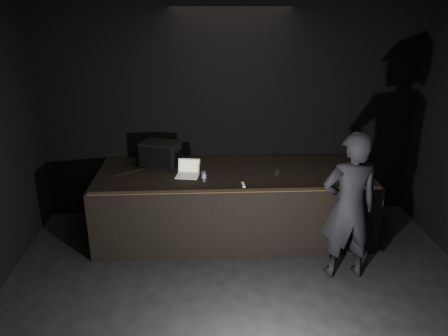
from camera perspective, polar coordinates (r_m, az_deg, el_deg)
room_walls at (r=3.55m, az=4.34°, el=-0.93°), size 6.10×7.10×3.52m
stage_riser at (r=6.65m, az=1.15°, el=-4.56°), size 4.00×1.50×1.00m
riser_lip at (r=5.79m, az=1.67°, el=-2.99°), size 3.92×0.10×0.01m
stage_monitor at (r=6.74m, az=-8.35°, el=1.86°), size 0.65×0.56×0.37m
cable at (r=6.62m, az=-11.35°, el=-0.32°), size 0.66×0.49×0.02m
laptop at (r=6.33m, az=-4.72°, el=-0.45°), size 0.36×0.34×0.22m
beer_can at (r=6.10m, az=-2.64°, el=-1.07°), size 0.06×0.06×0.15m
plastic_cup at (r=6.34m, az=6.94°, el=-0.64°), size 0.07×0.07×0.09m
wii_remote at (r=5.96m, az=2.52°, el=-2.22°), size 0.05×0.16×0.03m
person at (r=5.64m, az=16.03°, el=-4.92°), size 0.72×0.49×1.94m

